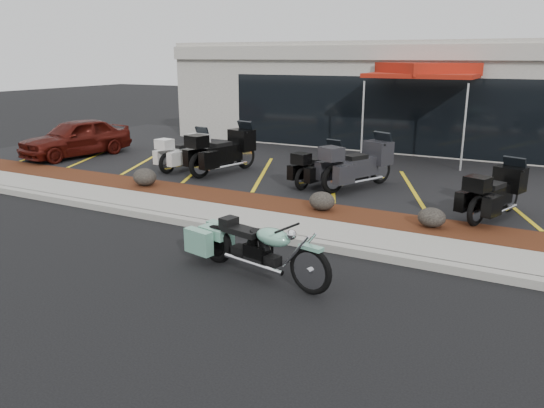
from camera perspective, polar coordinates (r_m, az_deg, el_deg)
The scene contains 18 objects.
ground at distance 9.98m, azimuth -5.45°, elevation -4.87°, with size 90.00×90.00×0.00m, color black.
curb at distance 10.67m, azimuth -2.81°, elevation -3.01°, with size 24.00×0.25×0.15m, color gray.
sidewalk at distance 11.25m, azimuth -0.99°, elevation -2.00°, with size 24.00×1.20×0.15m, color gray.
mulch_bed at distance 12.26m, azimuth 1.73°, elevation -0.48°, with size 24.00×1.20×0.16m, color #3A1C0D.
upper_lot at distance 17.14m, azimuth 9.77°, elevation 3.94°, with size 26.00×9.60×0.15m, color black.
dealership_building at distance 22.89m, azimuth 15.09°, elevation 11.42°, with size 18.00×8.16×4.00m.
boulder_left at distance 14.45m, azimuth -13.53°, elevation 2.85°, with size 0.65×0.55×0.46m, color black.
boulder_mid at distance 11.85m, azimuth 5.40°, elevation 0.33°, with size 0.59×0.49×0.42m, color black.
boulder_right at distance 11.11m, azimuth 16.80°, elevation -1.39°, with size 0.56×0.47×0.40m, color black.
hero_cruiser at distance 7.97m, azimuth 4.19°, elevation -6.39°, with size 2.85×0.72×1.00m, color #75B79B, non-canonical shape.
touring_white at distance 16.83m, azimuth -7.53°, elevation 6.19°, with size 2.09×0.80×1.22m, color white, non-canonical shape.
touring_black_front at distance 16.19m, azimuth -2.89°, elevation 6.37°, with size 2.51×0.96×1.46m, color black, non-canonical shape.
touring_black_mid at distance 14.71m, azimuth 6.61°, elevation 4.72°, with size 1.97×0.75×1.15m, color black, non-canonical shape.
touring_grey at distance 14.50m, azimuth 11.66°, elevation 4.87°, with size 2.42×0.92×1.41m, color #2B2B30, non-canonical shape.
touring_black_rear at distance 12.75m, azimuth 24.37°, elevation 1.92°, with size 2.12×0.81×1.23m, color black, non-canonical shape.
parked_car at distance 19.43m, azimuth -20.35°, elevation 6.71°, with size 1.52×3.77×1.28m, color #440E09.
traffic_cone at distance 16.83m, azimuth 6.78°, elevation 4.91°, with size 0.31×0.31×0.46m, color #E05507.
popup_canopy at distance 18.48m, azimuth 16.27°, elevation 13.51°, with size 3.68×3.68×3.13m.
Camera 1 is at (5.20, -7.77, 3.48)m, focal length 35.00 mm.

